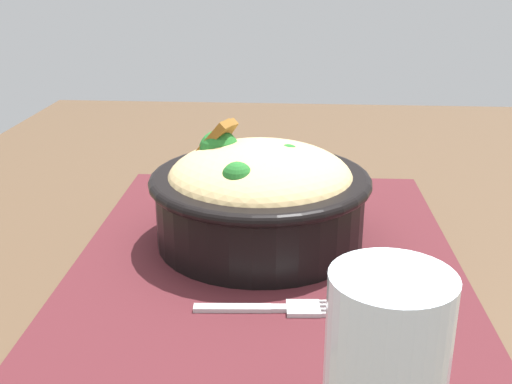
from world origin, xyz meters
name	(u,v)px	position (x,y,z in m)	size (l,w,h in m)	color
table	(291,302)	(0.00, 0.00, 0.70)	(1.21, 0.94, 0.77)	#4C3826
placemat	(264,251)	(0.04, -0.03, 0.77)	(0.42, 0.35, 0.00)	#47191E
bowl	(255,193)	(0.02, -0.04, 0.82)	(0.23, 0.23, 0.11)	black
fork	(275,308)	(0.15, -0.01, 0.78)	(0.02, 0.12, 0.00)	#BDBDBD
drinking_glass	(377,381)	(0.29, 0.05, 0.82)	(0.07, 0.07, 0.11)	silver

